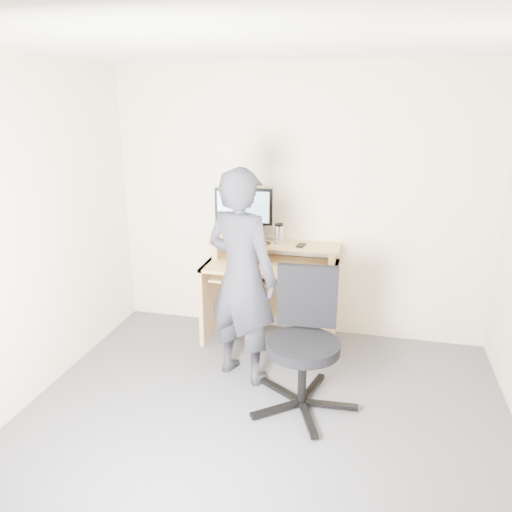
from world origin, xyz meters
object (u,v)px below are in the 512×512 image
at_px(monitor, 244,210).
at_px(office_chair, 304,335).
at_px(person, 242,277).
at_px(desk, 272,282).

xyz_separation_m(monitor, office_chair, (0.73, -1.06, -0.66)).
bearing_deg(person, desk, -74.94).
relative_size(desk, office_chair, 1.19).
height_order(desk, person, person).
xyz_separation_m(desk, person, (-0.09, -0.76, 0.31)).
relative_size(desk, monitor, 2.27).
bearing_deg(monitor, person, -83.04).
relative_size(monitor, office_chair, 0.53).
height_order(monitor, office_chair, monitor).
relative_size(office_chair, person, 0.59).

